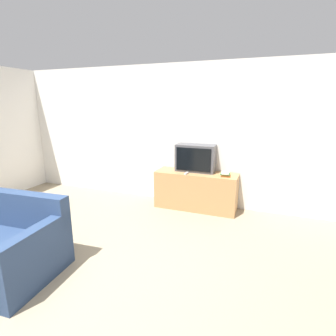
{
  "coord_description": "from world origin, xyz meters",
  "views": [
    {
      "loc": [
        2.0,
        -1.69,
        1.89
      ],
      "look_at": [
        0.5,
        2.23,
        0.85
      ],
      "focal_mm": 28.0,
      "sensor_mm": 36.0,
      "label": 1
    }
  ],
  "objects_px": {
    "tv_stand": "(196,191)",
    "remote_on_stand": "(186,173)",
    "television": "(196,158)",
    "book_stack": "(226,174)"
  },
  "relations": [
    {
      "from": "television",
      "to": "book_stack",
      "type": "distance_m",
      "value": 0.63
    },
    {
      "from": "television",
      "to": "remote_on_stand",
      "type": "bearing_deg",
      "value": -111.33
    },
    {
      "from": "tv_stand",
      "to": "remote_on_stand",
      "type": "xyz_separation_m",
      "value": [
        -0.14,
        -0.15,
        0.35
      ]
    },
    {
      "from": "tv_stand",
      "to": "book_stack",
      "type": "height_order",
      "value": "book_stack"
    },
    {
      "from": "tv_stand",
      "to": "remote_on_stand",
      "type": "bearing_deg",
      "value": -132.06
    },
    {
      "from": "remote_on_stand",
      "to": "book_stack",
      "type": "bearing_deg",
      "value": 7.88
    },
    {
      "from": "tv_stand",
      "to": "television",
      "type": "relative_size",
      "value": 2.08
    },
    {
      "from": "book_stack",
      "to": "tv_stand",
      "type": "bearing_deg",
      "value": 173.34
    },
    {
      "from": "television",
      "to": "remote_on_stand",
      "type": "relative_size",
      "value": 4.78
    },
    {
      "from": "remote_on_stand",
      "to": "television",
      "type": "bearing_deg",
      "value": 68.67
    }
  ]
}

